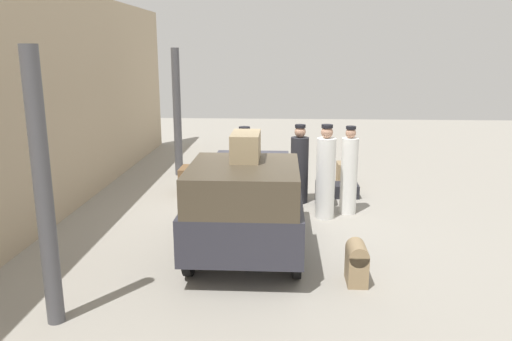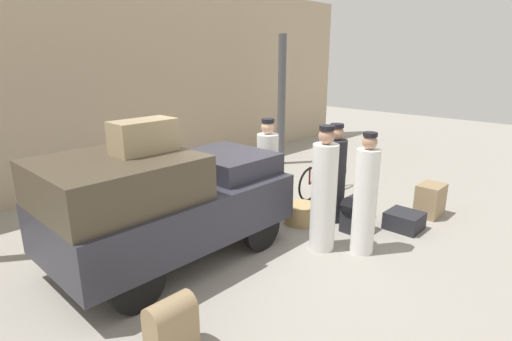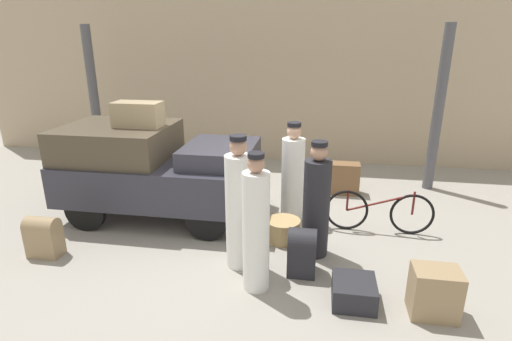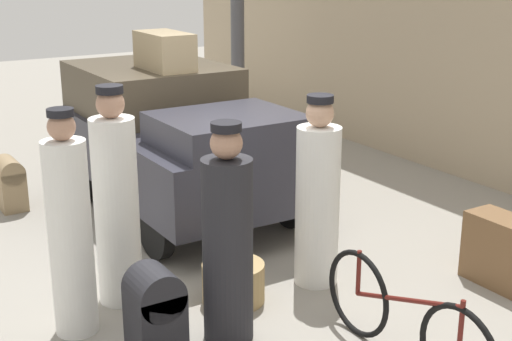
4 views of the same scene
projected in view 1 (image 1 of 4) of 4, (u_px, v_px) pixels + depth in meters
ground_plane at (266, 220)px, 9.86m from camera, size 30.00×30.00×0.00m
station_building_facade at (54, 105)px, 9.55m from camera, size 16.00×0.15×4.50m
canopy_pillar_left at (43, 192)px, 5.77m from camera, size 0.21×0.21×3.33m
canopy_pillar_right at (177, 113)px, 13.04m from camera, size 0.21×0.21×3.33m
truck at (247, 200)px, 8.10m from camera, size 3.34×1.75×1.62m
bicycle at (261, 175)px, 11.96m from camera, size 1.73×0.04×0.74m
wicker_basket at (284, 201)px, 10.51m from camera, size 0.54×0.54×0.34m
conductor_in_dark_uniform at (326, 176)px, 9.79m from camera, size 0.37×0.37×1.88m
porter_carrying_trunk at (245, 171)px, 10.48m from camera, size 0.39×0.39×1.73m
porter_with_bicycle at (349, 174)px, 10.08m from camera, size 0.34×0.34×1.80m
porter_lifting_near_truck at (299, 167)px, 10.83m from camera, size 0.39×0.39×1.72m
suitcase_tan_flat at (345, 175)px, 12.23m from camera, size 0.53×0.40×0.59m
trunk_wicker_pale at (188, 181)px, 11.56m from camera, size 0.67×0.35×0.64m
trunk_umber_medium at (346, 190)px, 11.41m from camera, size 0.52×0.55×0.29m
suitcase_small_leather at (357, 262)px, 7.12m from camera, size 0.47×0.28×0.61m
trunk_barrel_dark at (325, 190)px, 10.76m from camera, size 0.38×0.38×0.65m
trunk_on_truck_roof at (246, 146)px, 7.67m from camera, size 0.80×0.43×0.42m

